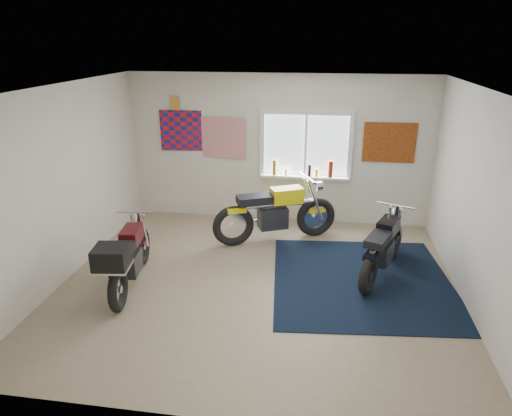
# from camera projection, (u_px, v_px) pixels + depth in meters

# --- Properties ---
(ground) EXTENTS (5.50, 5.50, 0.00)m
(ground) POSITION_uv_depth(u_px,v_px,m) (258.00, 283.00, 6.48)
(ground) COLOR #9E896B
(ground) RESTS_ON ground
(room_shell) EXTENTS (5.50, 5.50, 5.50)m
(room_shell) POSITION_uv_depth(u_px,v_px,m) (258.00, 172.00, 5.90)
(room_shell) COLOR white
(room_shell) RESTS_ON ground
(navy_rug) EXTENTS (2.74, 2.83, 0.01)m
(navy_rug) POSITION_uv_depth(u_px,v_px,m) (361.00, 280.00, 6.56)
(navy_rug) COLOR black
(navy_rug) RESTS_ON ground
(window_assembly) EXTENTS (1.66, 0.17, 1.26)m
(window_assembly) POSITION_uv_depth(u_px,v_px,m) (306.00, 150.00, 8.21)
(window_assembly) COLOR white
(window_assembly) RESTS_ON room_shell
(oil_bottles) EXTENTS (1.10, 0.09, 0.30)m
(oil_bottles) POSITION_uv_depth(u_px,v_px,m) (308.00, 169.00, 8.25)
(oil_bottles) COLOR #885F13
(oil_bottles) RESTS_ON window_assembly
(flag_display) EXTENTS (1.60, 0.10, 1.17)m
(flag_display) POSITION_uv_depth(u_px,v_px,m) (175.00, 103.00, 8.28)
(flag_display) COLOR red
(flag_display) RESTS_ON room_shell
(triumph_poster) EXTENTS (0.90, 0.03, 0.70)m
(triumph_poster) POSITION_uv_depth(u_px,v_px,m) (389.00, 143.00, 7.95)
(triumph_poster) COLOR #A54C14
(triumph_poster) RESTS_ON room_shell
(yellow_triumph) EXTENTS (2.04, 1.05, 1.10)m
(yellow_triumph) POSITION_uv_depth(u_px,v_px,m) (275.00, 214.00, 7.68)
(yellow_triumph) COLOR black
(yellow_triumph) RESTS_ON ground
(black_chrome_bike) EXTENTS (0.86, 1.74, 0.95)m
(black_chrome_bike) POSITION_uv_depth(u_px,v_px,m) (383.00, 248.00, 6.60)
(black_chrome_bike) COLOR black
(black_chrome_bike) RESTS_ON navy_rug
(maroon_tourer) EXTENTS (0.67, 1.84, 0.94)m
(maroon_tourer) POSITION_uv_depth(u_px,v_px,m) (127.00, 258.00, 6.15)
(maroon_tourer) COLOR black
(maroon_tourer) RESTS_ON ground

